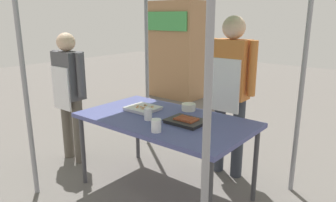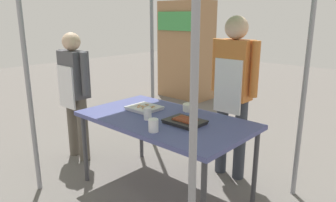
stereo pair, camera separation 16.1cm
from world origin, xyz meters
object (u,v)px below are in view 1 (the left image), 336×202
at_px(tray_grilled_sausages, 186,121).
at_px(drink_cup_by_wok, 148,114).
at_px(neighbor_stall_left, 175,50).
at_px(stall_table, 165,123).
at_px(tray_meat_skewers, 143,108).
at_px(vendor_woman, 231,84).
at_px(customer_nearby, 69,88).
at_px(drink_cup_near_edge, 156,126).
at_px(condiment_bowl, 189,107).

bearing_deg(tray_grilled_sausages, drink_cup_by_wok, -156.58).
bearing_deg(drink_cup_by_wok, tray_grilled_sausages, 23.42).
bearing_deg(neighbor_stall_left, stall_table, -53.79).
distance_m(tray_meat_skewers, neighbor_stall_left, 3.58).
xyz_separation_m(drink_cup_by_wok, vendor_woman, (0.36, 0.85, 0.19)).
bearing_deg(customer_nearby, drink_cup_near_edge, -7.90).
height_order(tray_grilled_sausages, neighbor_stall_left, neighbor_stall_left).
bearing_deg(vendor_woman, condiment_bowl, 56.00).
bearing_deg(vendor_woman, drink_cup_by_wok, 66.95).
relative_size(customer_nearby, neighbor_stall_left, 0.76).
bearing_deg(condiment_bowl, tray_grilled_sausages, -57.79).
height_order(stall_table, tray_grilled_sausages, tray_grilled_sausages).
bearing_deg(neighbor_stall_left, vendor_woman, -42.96).
relative_size(stall_table, tray_grilled_sausages, 4.84).
height_order(vendor_woman, customer_nearby, vendor_woman).
bearing_deg(vendor_woman, neighbor_stall_left, -42.96).
distance_m(vendor_woman, neighbor_stall_left, 3.46).
relative_size(tray_meat_skewers, customer_nearby, 0.20).
height_order(drink_cup_near_edge, drink_cup_by_wok, drink_cup_by_wok).
distance_m(condiment_bowl, customer_nearby, 1.41).
bearing_deg(customer_nearby, condiment_bowl, 18.98).
distance_m(condiment_bowl, vendor_woman, 0.50).
bearing_deg(customer_nearby, vendor_woman, 27.77).
distance_m(stall_table, tray_grilled_sausages, 0.25).
relative_size(drink_cup_near_edge, neighbor_stall_left, 0.06).
xyz_separation_m(stall_table, drink_cup_by_wok, (-0.08, -0.14, 0.11)).
bearing_deg(tray_grilled_sausages, tray_meat_skewers, 174.08).
relative_size(vendor_woman, customer_nearby, 1.12).
bearing_deg(neighbor_stall_left, drink_cup_near_edge, -54.42).
xyz_separation_m(tray_meat_skewers, neighbor_stall_left, (-1.92, 3.01, 0.21)).
bearing_deg(drink_cup_by_wok, customer_nearby, 179.15).
bearing_deg(customer_nearby, stall_table, 5.34).
bearing_deg(tray_meat_skewers, stall_table, -10.13).
bearing_deg(neighbor_stall_left, tray_meat_skewers, -57.50).
relative_size(tray_grilled_sausages, customer_nearby, 0.22).
height_order(tray_meat_skewers, condiment_bowl, condiment_bowl).
bearing_deg(tray_grilled_sausages, customer_nearby, -175.52).
distance_m(condiment_bowl, neighbor_stall_left, 3.57).
distance_m(condiment_bowl, drink_cup_by_wok, 0.49).
height_order(condiment_bowl, vendor_woman, vendor_woman).
height_order(stall_table, condiment_bowl, condiment_bowl).
bearing_deg(drink_cup_near_edge, condiment_bowl, 102.81).
bearing_deg(drink_cup_near_edge, vendor_woman, 84.31).
relative_size(tray_meat_skewers, drink_cup_by_wok, 2.78).
xyz_separation_m(condiment_bowl, vendor_woman, (0.25, 0.38, 0.21)).
height_order(tray_meat_skewers, customer_nearby, customer_nearby).
height_order(tray_grilled_sausages, customer_nearby, customer_nearby).
relative_size(drink_cup_near_edge, customer_nearby, 0.07).
relative_size(tray_grilled_sausages, tray_meat_skewers, 1.09).
bearing_deg(tray_meat_skewers, drink_cup_near_edge, -36.98).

